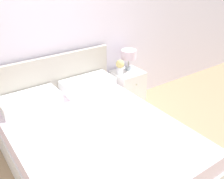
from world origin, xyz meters
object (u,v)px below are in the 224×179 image
Objects in this scene: nightstand at (127,90)px; table_lamp at (129,55)px; flower_vase at (120,66)px; bed at (92,143)px.

table_lamp is (0.05, 0.06, 0.52)m from nightstand.
nightstand is 0.43m from flower_vase.
table_lamp is at bearing 49.24° from nightstand.
table_lamp reaches higher than flower_vase.
table_lamp is (1.14, 0.83, 0.53)m from bed.
bed is 3.58× the size of nightstand.
flower_vase is (0.95, 0.78, 0.42)m from bed.
bed reaches higher than flower_vase.
table_lamp reaches higher than nightstand.
nightstand is 2.83× the size of flower_vase.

